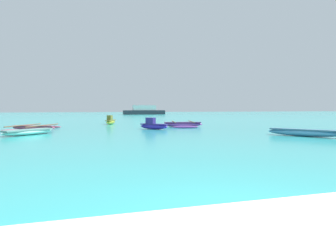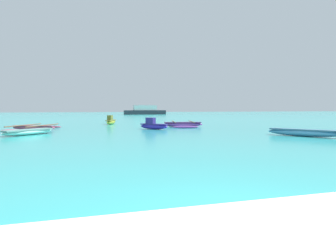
# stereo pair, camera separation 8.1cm
# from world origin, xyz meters

# --- Properties ---
(ground_plane) EXTENTS (240.00, 240.00, 0.00)m
(ground_plane) POSITION_xyz_m (0.00, 0.00, 0.00)
(ground_plane) COLOR teal
(moored_boat_0) EXTENTS (3.48, 4.43, 0.47)m
(moored_boat_0) POSITION_xyz_m (6.36, 21.10, 0.22)
(moored_boat_0) COLOR purple
(moored_boat_0) RESTS_ON ground_plane
(moored_boat_1) EXTENTS (2.04, 1.97, 0.88)m
(moored_boat_1) POSITION_xyz_m (3.21, 18.88, 0.31)
(moored_boat_1) COLOR #3F2DB9
(moored_boat_1) RESTS_ON ground_plane
(moored_boat_2) EXTENTS (2.77, 3.71, 0.41)m
(moored_boat_2) POSITION_xyz_m (10.03, 10.85, 0.23)
(moored_boat_2) COLOR #5BA6D6
(moored_boat_2) RESTS_ON ground_plane
(moored_boat_3) EXTENTS (1.40, 2.56, 0.90)m
(moored_boat_3) POSITION_xyz_m (0.83, 26.84, 0.32)
(moored_boat_3) COLOR #A1A52E
(moored_boat_3) RESTS_ON ground_plane
(moored_boat_4) EXTENTS (2.91, 2.93, 0.34)m
(moored_boat_4) POSITION_xyz_m (-5.13, 16.34, 0.19)
(moored_boat_4) COLOR #99EADE
(moored_boat_4) RESTS_ON ground_plane
(moored_boat_5) EXTENTS (3.74, 4.88, 0.38)m
(moored_boat_5) POSITION_xyz_m (-5.38, 20.57, 0.18)
(moored_boat_5) COLOR #C05175
(moored_boat_5) RESTS_ON ground_plane
(distant_ferry) EXTENTS (10.59, 2.33, 2.33)m
(distant_ferry) POSITION_xyz_m (14.05, 72.23, 0.95)
(distant_ferry) COLOR #2D333D
(distant_ferry) RESTS_ON ground_plane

